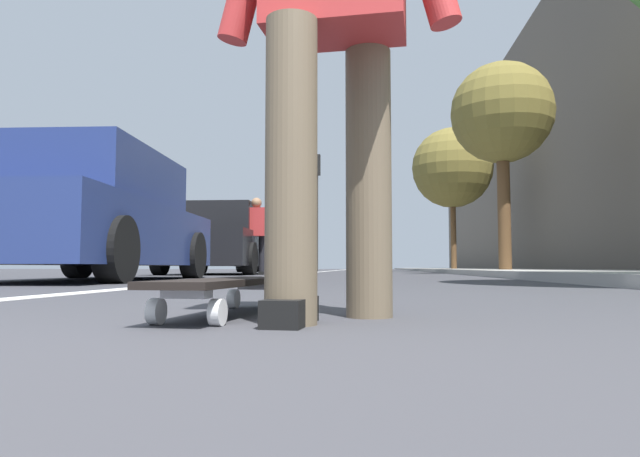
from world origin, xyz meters
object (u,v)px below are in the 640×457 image
Objects in this scene: parked_car_near at (93,219)px; parked_car_mid at (222,242)px; street_tree_far at (452,168)px; traffic_light at (317,191)px; pedestrian_distant at (256,231)px; street_tree_mid at (502,114)px; parked_car_far at (273,251)px; skateboard at (227,285)px.

parked_car_mid reaches higher than parked_car_near.
parked_car_mid is 11.16m from street_tree_far.
pedestrian_distant is (-10.33, 0.20, -2.22)m from traffic_light.
parked_car_near is 0.87× the size of street_tree_mid.
parked_car_mid is at bearing 0.74° from parked_car_near.
parked_car_mid is 1.01× the size of traffic_light.
parked_car_mid is 0.94× the size of street_tree_mid.
parked_car_far is 0.91× the size of street_tree_mid.
street_tree_mid is (-6.09, -6.37, 2.94)m from parked_car_far.
skateboard is 0.18× the size of street_tree_mid.
skateboard is 0.19× the size of traffic_light.
traffic_light reaches higher than skateboard.
parked_car_mid is 0.86× the size of street_tree_far.
skateboard is 19.73m from street_tree_far.
pedestrian_distant is at bearing 11.25° from skateboard.
street_tree_far is (-0.54, -5.09, 0.71)m from traffic_light.
parked_car_mid is (5.92, 0.08, 0.01)m from parked_car_near.
parked_car_mid is 1.51m from pedestrian_distant.
parked_car_mid is at bearing 15.35° from skateboard.
pedestrian_distant is at bearing -10.98° from parked_car_near.
parked_car_far is at bearing 7.71° from pedestrian_distant.
parked_car_near is at bearing -179.32° from parked_car_far.
traffic_light is (19.60, 1.65, 3.01)m from skateboard.
pedestrian_distant reaches higher than skateboard.
pedestrian_distant is at bearing 109.84° from street_tree_mid.
parked_car_near is 0.79× the size of street_tree_far.
traffic_light is 5.17m from street_tree_far.
skateboard is 0.20× the size of parked_car_near.
traffic_light is 10.57m from pedestrian_distant.
parked_car_far is at bearing 46.30° from street_tree_mid.
parked_car_far is 7.31m from street_tree_far.
skateboard is at bearing -168.75° from pedestrian_distant.
pedestrian_distant is at bearing 151.61° from street_tree_far.
street_tree_mid is at bearing -180.00° from street_tree_far.
parked_car_near is 2.72× the size of pedestrian_distant.
skateboard is at bearing -148.19° from parked_car_near.
parked_car_mid is (10.39, 2.85, 0.62)m from skateboard.
pedestrian_distant reaches higher than parked_car_mid.
street_tree_mid is at bearing -82.83° from parked_car_mid.
skateboard is at bearing -164.65° from parked_car_mid.
parked_car_far is at bearing 0.68° from parked_car_near.
parked_car_near is 0.95× the size of parked_car_far.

